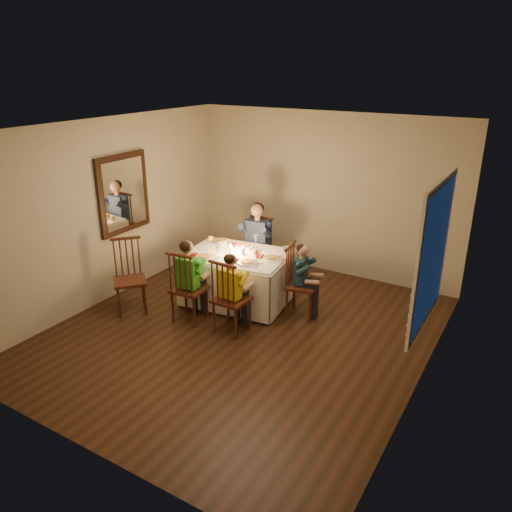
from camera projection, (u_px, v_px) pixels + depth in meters
The scene contains 26 objects.
ground at pixel (242, 332), 6.51m from camera, with size 5.00×5.00×0.00m, color black.
wall_left at pixel (108, 211), 7.11m from camera, with size 0.02×5.00×2.60m, color #B8B19D.
wall_right at pixel (431, 277), 4.95m from camera, with size 0.02×5.00×2.60m, color #B8B19D.
wall_back at pixel (324, 194), 8.03m from camera, with size 4.50×0.02×2.60m, color #B8B19D.
ceiling at pixel (239, 128), 5.56m from camera, with size 5.00×5.00×0.00m, color white.
dining_table at pixel (237, 268), 7.15m from camera, with size 1.57×1.22×0.72m.
chair_adult at pixel (257, 280), 8.05m from camera, with size 0.42×0.40×1.03m, color #39190F, non-canonical shape.
chair_near_left at pixel (191, 319), 6.84m from camera, with size 0.42×0.40×1.03m, color #39190F, non-canonical shape.
chair_near_right at pixel (232, 330), 6.55m from camera, with size 0.42×0.40×1.03m, color #39190F, non-canonical shape.
chair_end at pixel (301, 315), 6.95m from camera, with size 0.42×0.40×1.03m, color #39190F, non-canonical shape.
chair_extra at pixel (133, 311), 7.06m from camera, with size 0.43×0.41×1.05m, color #39190F, non-canonical shape.
adult at pixel (257, 280), 8.05m from camera, with size 0.47×0.43×1.28m, color navy, non-canonical shape.
child_green at pixel (191, 319), 6.84m from camera, with size 0.40×0.36×1.15m, color green, non-canonical shape.
child_yellow at pixel (232, 330), 6.55m from camera, with size 0.37×0.33×1.09m, color yellow, non-canonical shape.
child_teal at pixel (301, 315), 6.95m from camera, with size 0.34×0.31×1.04m, color #17333B, non-canonical shape.
setting_adult at pixel (244, 247), 7.30m from camera, with size 0.26×0.26×0.02m, color white.
setting_green at pixel (205, 257), 6.92m from camera, with size 0.26×0.26×0.02m, color white.
setting_yellow at pixel (247, 262), 6.73m from camera, with size 0.26×0.26×0.02m, color white.
setting_teal at pixel (272, 258), 6.87m from camera, with size 0.26×0.26×0.02m, color white.
candle_left at pixel (231, 249), 7.09m from camera, with size 0.06×0.06×0.10m, color silver.
candle_right at pixel (243, 251), 7.02m from camera, with size 0.06×0.06×0.10m, color silver.
squash at pixel (210, 239), 7.53m from camera, with size 0.09×0.09×0.09m, color yellow.
orange_fruit at pixel (256, 252), 7.00m from camera, with size 0.08×0.08×0.08m, color #FC6015.
serving_bowl at pixel (223, 242), 7.45m from camera, with size 0.20×0.20×0.05m, color white.
wall_mirror at pixel (123, 193), 7.26m from camera, with size 0.06×0.95×1.15m.
window_blinds at pixel (432, 254), 4.98m from camera, with size 0.07×1.34×1.54m.
Camera 1 is at (3.09, -4.78, 3.30)m, focal length 35.00 mm.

